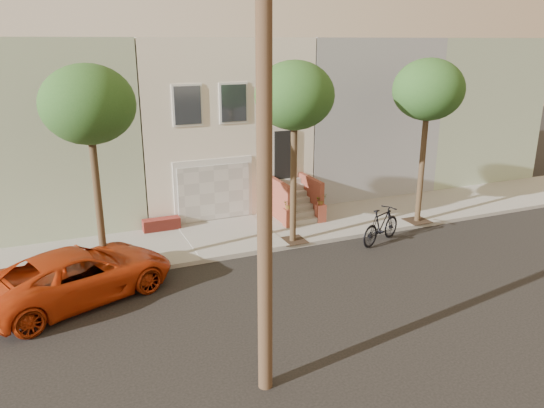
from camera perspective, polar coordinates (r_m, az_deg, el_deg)
name	(u,v)px	position (r m, az deg, el deg)	size (l,w,h in m)	color
ground	(319,296)	(15.37, 5.15, -9.92)	(90.00, 90.00, 0.00)	black
sidewalk	(252,233)	(19.80, -2.16, -3.20)	(40.00, 3.70, 0.15)	gray
house_row	(205,118)	(24.32, -7.28, 9.24)	(33.10, 11.70, 7.00)	beige
tree_left	(88,106)	(16.00, -19.39, 10.05)	(2.70, 2.57, 6.30)	#2D2116
tree_mid	(294,97)	(17.68, 2.47, 11.60)	(2.70, 2.57, 6.30)	#2D2116
tree_right	(428,91)	(20.65, 16.68, 11.74)	(2.70, 2.57, 6.30)	#2D2116
pickup_truck	(79,274)	(15.82, -20.25, -7.22)	(2.44, 5.30, 1.47)	#B6350F
motorcycle	(381,225)	(19.27, 11.82, -2.29)	(0.63, 2.22, 1.33)	black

